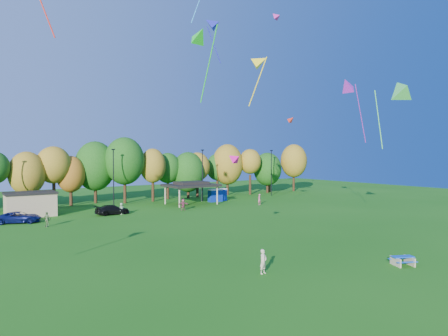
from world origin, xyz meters
TOP-DOWN VIEW (x-y plane):
  - ground at (0.00, 0.00)m, footprint 160.00×160.00m
  - tree_line at (-1.03, 45.51)m, footprint 93.57×10.55m
  - lamp_posts at (2.00, 40.00)m, footprint 64.50×0.25m
  - utility_building at (-10.00, 38.00)m, footprint 6.30×4.30m
  - pavilion at (14.00, 37.00)m, footprint 8.20×6.20m
  - porta_potties at (19.92, 37.98)m, footprint 3.75×1.76m
  - picnic_table at (9.14, -3.46)m, footprint 2.00×1.87m
  - kite_flyer at (-0.75, 0.81)m, footprint 0.69×0.54m
  - car_c at (-11.97, 33.00)m, footprint 5.37×3.75m
  - car_d at (-0.49, 33.25)m, footprint 4.74×2.17m
  - far_person_0 at (-9.69, 28.48)m, footprint 0.85×1.08m
  - far_person_1 at (9.48, 31.40)m, footprint 1.67×0.81m
  - far_person_4 at (22.82, 30.08)m, footprint 0.75×0.59m
  - far_person_5 at (0.60, 32.67)m, footprint 0.92×0.81m
  - kite_0 at (24.44, 24.41)m, footprint 1.52×1.71m
  - kite_4 at (7.12, 10.76)m, footprint 3.10×2.82m
  - kite_6 at (0.98, 12.30)m, footprint 1.99×4.57m
  - kite_7 at (2.93, 13.46)m, footprint 2.59×2.34m
  - kite_11 at (16.37, 19.14)m, footprint 1.54×1.71m
  - kite_12 at (21.11, 4.47)m, footprint 3.97×4.89m
  - kite_13 at (23.72, 13.40)m, footprint 5.24×2.27m
  - kite_14 at (1.32, 7.38)m, footprint 1.40×1.54m

SIDE VIEW (x-z plane):
  - ground at x=0.00m, z-range 0.00..0.00m
  - picnic_table at x=9.14m, z-range 0.06..0.75m
  - car_d at x=-0.49m, z-range 0.00..1.35m
  - car_c at x=-11.97m, z-range 0.00..1.36m
  - far_person_5 at x=0.60m, z-range 0.00..1.59m
  - kite_flyer at x=-0.75m, z-range 0.00..1.69m
  - far_person_0 at x=-9.69m, z-range 0.00..1.71m
  - far_person_1 at x=9.48m, z-range 0.00..1.73m
  - far_person_4 at x=22.82m, z-range 0.00..1.80m
  - porta_potties at x=19.92m, z-range 0.01..2.19m
  - utility_building at x=-10.00m, z-range 0.01..3.26m
  - pavilion at x=14.00m, z-range 1.34..5.11m
  - lamp_posts at x=2.00m, z-range 0.36..9.45m
  - tree_line at x=-1.03m, z-range 0.34..11.49m
  - kite_14 at x=1.32m, z-range 7.30..8.57m
  - kite_0 at x=24.44m, z-range 12.87..14.29m
  - kite_12 at x=21.11m, z-range 11.17..19.31m
  - kite_13 at x=23.72m, z-range 12.78..21.49m
  - kite_4 at x=7.12m, z-range 14.66..20.28m
  - kite_6 at x=0.98m, z-range 15.62..23.23m
  - kite_7 at x=2.93m, z-range 18.90..23.47m
  - kite_11 at x=16.37m, z-range 25.45..26.84m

